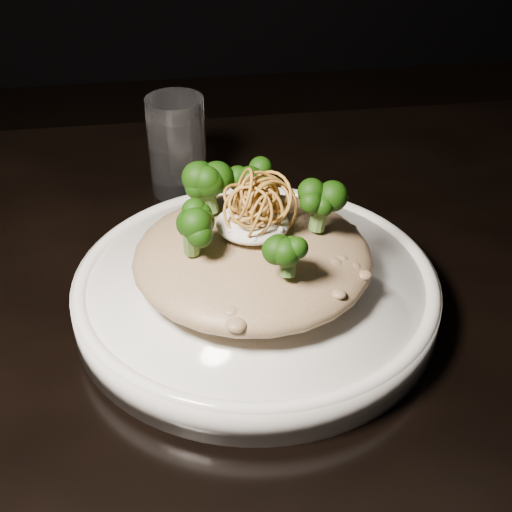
{
  "coord_description": "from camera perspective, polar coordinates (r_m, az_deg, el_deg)",
  "views": [
    {
      "loc": [
        0.02,
        -0.49,
        1.15
      ],
      "look_at": [
        0.09,
        -0.0,
        0.81
      ],
      "focal_mm": 50.0,
      "sensor_mm": 36.0,
      "label": 1
    }
  ],
  "objects": [
    {
      "name": "table",
      "position": [
        0.68,
        -7.54,
        -9.95
      ],
      "size": [
        1.1,
        0.8,
        0.75
      ],
      "color": "black",
      "rests_on": "ground"
    },
    {
      "name": "plate",
      "position": [
        0.62,
        -0.0,
        -2.94
      ],
      "size": [
        0.31,
        0.31,
        0.03
      ],
      "primitive_type": "cylinder",
      "color": "white",
      "rests_on": "table"
    },
    {
      "name": "risotto",
      "position": [
        0.6,
        -0.28,
        -0.05
      ],
      "size": [
        0.2,
        0.2,
        0.04
      ],
      "primitive_type": "ellipsoid",
      "color": "brown",
      "rests_on": "plate"
    },
    {
      "name": "broccoli",
      "position": [
        0.57,
        0.12,
        4.0
      ],
      "size": [
        0.15,
        0.15,
        0.06
      ],
      "primitive_type": null,
      "color": "black",
      "rests_on": "risotto"
    },
    {
      "name": "cheese",
      "position": [
        0.58,
        -0.27,
        2.63
      ],
      "size": [
        0.06,
        0.06,
        0.02
      ],
      "primitive_type": "ellipsoid",
      "color": "silver",
      "rests_on": "risotto"
    },
    {
      "name": "shallots",
      "position": [
        0.57,
        0.16,
        4.86
      ],
      "size": [
        0.05,
        0.05,
        0.03
      ],
      "primitive_type": null,
      "color": "brown",
      "rests_on": "cheese"
    },
    {
      "name": "drinking_glass",
      "position": [
        0.78,
        -6.32,
        8.75
      ],
      "size": [
        0.08,
        0.08,
        0.11
      ],
      "primitive_type": "cylinder",
      "rotation": [
        0.0,
        0.0,
        -0.31
      ],
      "color": "white",
      "rests_on": "table"
    }
  ]
}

